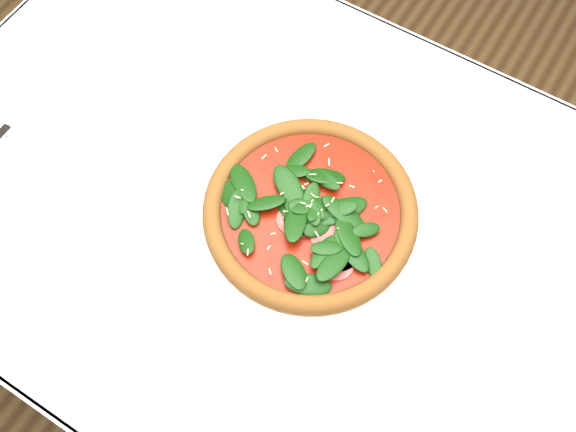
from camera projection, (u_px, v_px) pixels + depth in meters
The scene contains 5 objects.
ground at pixel (286, 343), 1.61m from camera, with size 6.00×6.00×0.00m, color brown.
dining_table at pixel (285, 240), 1.03m from camera, with size 1.21×0.81×0.75m.
plate at pixel (310, 215), 0.93m from camera, with size 0.36×0.36×0.02m.
pizza at pixel (310, 209), 0.91m from camera, with size 0.40×0.40×0.04m.
saucer_near at pixel (490, 393), 0.82m from camera, with size 0.14×0.14×0.01m.
Camera 1 is at (0.22, -0.35, 1.59)m, focal length 40.00 mm.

